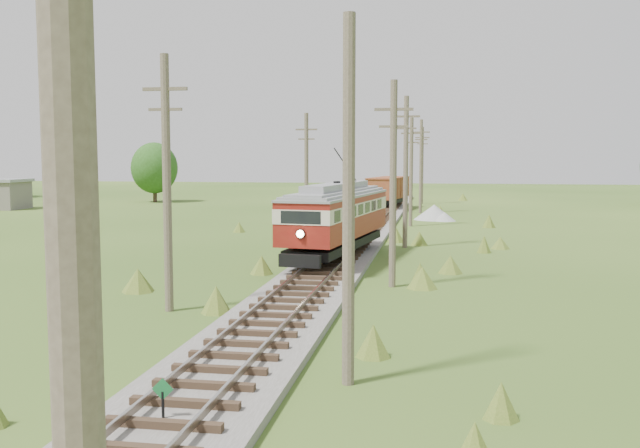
% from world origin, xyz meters
% --- Properties ---
extents(railbed_main, '(3.60, 96.00, 0.57)m').
position_xyz_m(railbed_main, '(0.00, 34.00, 0.19)').
color(railbed_main, '#605B54').
rests_on(railbed_main, ground).
extents(switch_marker, '(0.45, 0.06, 1.08)m').
position_xyz_m(switch_marker, '(-0.20, 1.50, 0.63)').
color(switch_marker, black).
rests_on(switch_marker, ground).
extents(streetcar, '(4.27, 11.80, 5.34)m').
position_xyz_m(streetcar, '(-0.00, 24.53, 2.51)').
color(streetcar, black).
rests_on(streetcar, ground).
extents(gondola, '(4.00, 8.53, 2.72)m').
position_xyz_m(gondola, '(-0.00, 61.24, 2.03)').
color(gondola, black).
rests_on(gondola, ground).
extents(gravel_pile, '(3.58, 3.80, 1.30)m').
position_xyz_m(gravel_pile, '(4.90, 49.84, 0.61)').
color(gravel_pile, gray).
rests_on(gravel_pile, ground).
extents(utility_pole_r_0, '(1.60, 0.30, 8.50)m').
position_xyz_m(utility_pole_r_0, '(3.20, -8.00, 4.37)').
color(utility_pole_r_0, brown).
rests_on(utility_pole_r_0, ground).
extents(utility_pole_r_1, '(0.30, 0.30, 8.80)m').
position_xyz_m(utility_pole_r_1, '(3.10, 5.00, 4.40)').
color(utility_pole_r_1, brown).
rests_on(utility_pole_r_1, ground).
extents(utility_pole_r_2, '(1.60, 0.30, 8.60)m').
position_xyz_m(utility_pole_r_2, '(3.30, 18.00, 4.42)').
color(utility_pole_r_2, brown).
rests_on(utility_pole_r_2, ground).
extents(utility_pole_r_3, '(1.60, 0.30, 9.00)m').
position_xyz_m(utility_pole_r_3, '(3.20, 31.00, 4.63)').
color(utility_pole_r_3, brown).
rests_on(utility_pole_r_3, ground).
extents(utility_pole_r_4, '(1.60, 0.30, 8.40)m').
position_xyz_m(utility_pole_r_4, '(3.00, 44.00, 4.32)').
color(utility_pole_r_4, brown).
rests_on(utility_pole_r_4, ground).
extents(utility_pole_r_5, '(1.60, 0.30, 8.90)m').
position_xyz_m(utility_pole_r_5, '(3.40, 57.00, 4.58)').
color(utility_pole_r_5, brown).
rests_on(utility_pole_r_5, ground).
extents(utility_pole_r_6, '(1.60, 0.30, 8.70)m').
position_xyz_m(utility_pole_r_6, '(3.20, 70.00, 4.47)').
color(utility_pole_r_6, brown).
rests_on(utility_pole_r_6, ground).
extents(utility_pole_l_a, '(1.60, 0.30, 9.00)m').
position_xyz_m(utility_pole_l_a, '(-4.20, 12.00, 4.63)').
color(utility_pole_l_a, brown).
rests_on(utility_pole_l_a, ground).
extents(utility_pole_l_b, '(1.60, 0.30, 8.60)m').
position_xyz_m(utility_pole_l_b, '(-4.50, 40.00, 4.42)').
color(utility_pole_l_b, brown).
rests_on(utility_pole_l_b, ground).
extents(tree_mid_a, '(5.46, 5.46, 7.03)m').
position_xyz_m(tree_mid_a, '(-28.00, 68.00, 4.02)').
color(tree_mid_a, '#38281C').
rests_on(tree_mid_a, ground).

